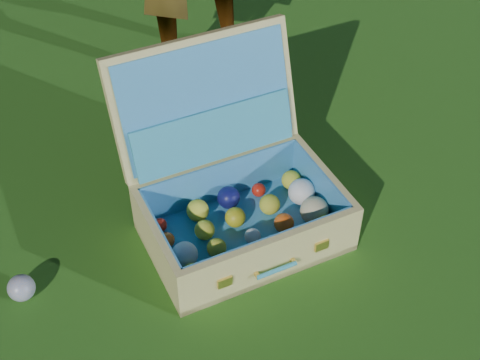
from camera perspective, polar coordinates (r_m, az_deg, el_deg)
name	(u,v)px	position (r m, az deg, el deg)	size (l,w,h in m)	color
ground	(192,266)	(1.86, -4.09, -7.33)	(60.00, 60.00, 0.00)	#215114
stray_ball	(21,288)	(1.86, -18.16, -8.74)	(0.07, 0.07, 0.07)	#456FB4
suitcase	(234,184)	(1.88, -0.52, -0.38)	(0.66, 0.64, 0.50)	#D6C373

